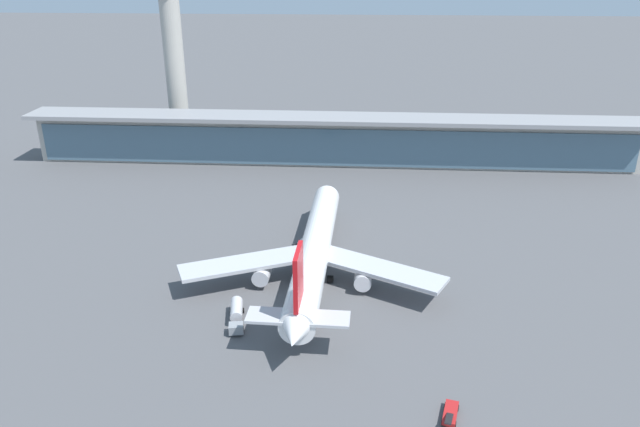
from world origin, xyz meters
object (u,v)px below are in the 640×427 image
Objects in this scene: control_tower at (172,37)px; service_truck_near_nose_grey at (236,314)px; airliner_on_stand at (314,252)px; service_truck_under_wing_red at (450,414)px; service_truck_mid_apron_white at (301,244)px.

service_truck_near_nose_grey is at bearing -69.47° from control_tower.
airliner_on_stand is 44.18m from service_truck_under_wing_red.
airliner_on_stand reaches higher than service_truck_mid_apron_white.
service_truck_under_wing_red is at bearing -32.44° from service_truck_near_nose_grey.
airliner_on_stand is 14.32m from service_truck_mid_apron_white.
service_truck_under_wing_red is at bearing -60.56° from airliner_on_stand.
control_tower is (-52.33, 90.39, 29.45)m from airliner_on_stand.
airliner_on_stand is at bearing 119.44° from service_truck_under_wing_red.
service_truck_near_nose_grey is 0.14× the size of control_tower.
service_truck_near_nose_grey is 1.28× the size of service_truck_mid_apron_white.
service_truck_mid_apron_white is 0.11× the size of control_tower.
airliner_on_stand is 7.47× the size of service_truck_near_nose_grey.
service_truck_mid_apron_white is 97.54m from control_tower.
airliner_on_stand is 108.51m from control_tower.
service_truck_near_nose_grey is at bearing -105.64° from service_truck_mid_apron_white.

